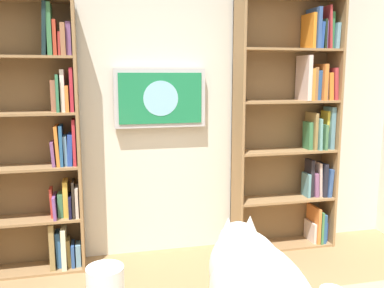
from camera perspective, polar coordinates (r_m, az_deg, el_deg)
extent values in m
cube|color=silver|center=(3.63, -4.27, 6.05)|extent=(4.52, 0.06, 2.70)
cube|color=#937047|center=(4.02, 18.45, 2.47)|extent=(0.02, 0.28, 2.22)
cube|color=#937047|center=(3.63, 6.26, 2.20)|extent=(0.02, 0.28, 2.22)
cube|color=brown|center=(3.92, 11.81, 2.60)|extent=(0.92, 0.01, 2.22)
cube|color=#937047|center=(4.08, 12.10, -13.15)|extent=(0.88, 0.27, 0.02)
cube|color=#937047|center=(3.94, 12.32, -7.22)|extent=(0.88, 0.27, 0.02)
cube|color=#937047|center=(3.83, 12.55, -0.91)|extent=(0.88, 0.27, 0.02)
cube|color=#937047|center=(3.78, 12.79, 5.66)|extent=(0.88, 0.27, 0.02)
cube|color=#937047|center=(3.78, 13.03, 12.33)|extent=(0.88, 0.27, 0.02)
cube|color=#2D4696|center=(4.23, 17.28, -11.12)|extent=(0.03, 0.13, 0.17)
cube|color=#295587|center=(4.18, 17.00, -10.64)|extent=(0.03, 0.19, 0.27)
cube|color=#417C46|center=(4.17, 16.57, -10.48)|extent=(0.02, 0.23, 0.30)
cube|color=orange|center=(4.16, 16.16, -10.29)|extent=(0.03, 0.23, 0.33)
cube|color=silver|center=(4.17, 15.74, -11.28)|extent=(0.02, 0.20, 0.18)
cube|color=#355590|center=(4.09, 17.59, -4.81)|extent=(0.05, 0.22, 0.26)
cube|color=black|center=(4.05, 17.13, -4.56)|extent=(0.04, 0.18, 0.30)
cube|color=beige|center=(4.05, 16.58, -4.51)|extent=(0.04, 0.16, 0.31)
cube|color=#82517C|center=(4.03, 16.15, -5.23)|extent=(0.05, 0.14, 0.22)
cube|color=black|center=(4.00, 15.61, -4.41)|extent=(0.04, 0.13, 0.34)
cube|color=#5E96A2|center=(3.99, 15.21, -5.35)|extent=(0.02, 0.14, 0.22)
cube|color=#5C8D9C|center=(3.98, 18.08, 2.12)|extent=(0.04, 0.15, 0.38)
cube|color=yellow|center=(3.98, 17.47, 1.88)|extent=(0.04, 0.13, 0.34)
cube|color=#44764F|center=(3.96, 17.10, 1.00)|extent=(0.03, 0.21, 0.22)
cube|color=#93704E|center=(3.95, 16.66, 0.97)|extent=(0.02, 0.13, 0.22)
cube|color=#629F9D|center=(3.93, 16.38, 1.39)|extent=(0.03, 0.22, 0.28)
cube|color=olive|center=(3.92, 15.88, 1.75)|extent=(0.03, 0.20, 0.33)
cube|color=#3A794B|center=(3.90, 15.43, 1.12)|extent=(0.04, 0.13, 0.25)
cube|color=#AE353A|center=(3.98, 18.26, 7.76)|extent=(0.05, 0.21, 0.28)
cube|color=orange|center=(3.96, 17.68, 7.48)|extent=(0.05, 0.20, 0.24)
cube|color=#24509E|center=(3.93, 17.40, 7.97)|extent=(0.02, 0.14, 0.30)
cube|color=orange|center=(3.92, 16.95, 8.05)|extent=(0.04, 0.22, 0.31)
cube|color=#2A5594|center=(3.89, 16.51, 7.65)|extent=(0.04, 0.13, 0.26)
cube|color=olive|center=(3.88, 15.88, 7.88)|extent=(0.03, 0.19, 0.28)
cube|color=orange|center=(3.86, 15.38, 7.81)|extent=(0.03, 0.22, 0.27)
cube|color=beige|center=(3.82, 14.92, 8.65)|extent=(0.04, 0.24, 0.38)
cube|color=#6A9DB0|center=(3.98, 18.61, 13.65)|extent=(0.04, 0.18, 0.22)
cube|color=#307642|center=(3.97, 18.06, 14.37)|extent=(0.03, 0.13, 0.31)
cube|color=#B5353A|center=(3.96, 17.62, 14.76)|extent=(0.04, 0.20, 0.36)
cube|color=#784F8E|center=(3.93, 17.21, 13.88)|extent=(0.03, 0.17, 0.23)
cube|color=black|center=(3.91, 16.95, 14.00)|extent=(0.02, 0.22, 0.24)
cube|color=#25499C|center=(3.88, 16.53, 13.86)|extent=(0.03, 0.22, 0.22)
cube|color=#335496|center=(3.87, 16.15, 14.79)|extent=(0.03, 0.23, 0.34)
cube|color=orange|center=(3.87, 15.52, 14.49)|extent=(0.03, 0.22, 0.29)
cube|color=#937047|center=(3.43, -15.13, 0.67)|extent=(0.02, 0.28, 2.12)
cube|color=brown|center=(3.60, -21.43, 0.74)|extent=(0.82, 0.01, 2.12)
cube|color=#937047|center=(3.76, -20.72, -15.58)|extent=(0.77, 0.27, 0.02)
cube|color=#937047|center=(3.61, -21.11, -9.51)|extent=(0.77, 0.27, 0.02)
cube|color=#937047|center=(3.50, -21.52, -2.98)|extent=(0.77, 0.27, 0.02)
cube|color=#937047|center=(3.44, -21.94, 3.87)|extent=(0.77, 0.27, 0.02)
cube|color=#937047|center=(3.43, -22.37, 10.86)|extent=(0.77, 0.27, 0.02)
cube|color=#6A99B4|center=(3.68, -15.14, -14.16)|extent=(0.04, 0.13, 0.18)
cube|color=#2C4F8E|center=(3.69, -15.81, -14.10)|extent=(0.03, 0.18, 0.18)
cube|color=olive|center=(3.68, -16.34, -13.80)|extent=(0.04, 0.14, 0.23)
cube|color=beige|center=(3.66, -16.94, -13.11)|extent=(0.04, 0.21, 0.33)
cube|color=#2D598F|center=(3.68, -17.60, -13.34)|extent=(0.05, 0.14, 0.29)
cube|color=olive|center=(3.65, -18.40, -12.83)|extent=(0.04, 0.17, 0.38)
cube|color=beige|center=(3.52, -15.33, -7.44)|extent=(0.02, 0.18, 0.24)
cube|color=#2A241D|center=(3.51, -15.77, -7.11)|extent=(0.02, 0.19, 0.29)
cube|color=black|center=(3.54, -16.16, -8.00)|extent=(0.02, 0.21, 0.17)
cube|color=gold|center=(3.54, -16.72, -7.00)|extent=(0.04, 0.16, 0.29)
cube|color=#3A6F4B|center=(3.55, -17.38, -7.84)|extent=(0.04, 0.12, 0.19)
cube|color=#74478C|center=(3.54, -18.07, -7.98)|extent=(0.03, 0.22, 0.18)
cube|color=#C1382E|center=(3.56, -18.48, -7.48)|extent=(0.03, 0.12, 0.24)
cube|color=#B92A36|center=(3.41, -15.67, 0.27)|extent=(0.02, 0.17, 0.36)
cube|color=#25429C|center=(3.45, -16.18, -0.64)|extent=(0.04, 0.19, 0.25)
cube|color=#6A96B2|center=(3.45, -16.74, -0.76)|extent=(0.03, 0.18, 0.23)
cube|color=#26588A|center=(3.43, -17.28, -0.14)|extent=(0.02, 0.19, 0.32)
cube|color=orange|center=(3.45, -17.75, -0.14)|extent=(0.04, 0.23, 0.31)
cube|color=#74467A|center=(3.45, -18.29, -1.20)|extent=(0.03, 0.17, 0.19)
cube|color=#B62737|center=(3.40, -15.98, 7.13)|extent=(0.03, 0.22, 0.33)
cube|color=orange|center=(3.38, -16.55, 5.93)|extent=(0.03, 0.19, 0.20)
cube|color=silver|center=(3.38, -17.13, 6.93)|extent=(0.03, 0.13, 0.32)
cube|color=#30734E|center=(3.39, -17.71, 6.60)|extent=(0.02, 0.22, 0.28)
cube|color=#A05F46|center=(3.40, -18.25, 6.22)|extent=(0.04, 0.12, 0.24)
cube|color=#784D84|center=(3.41, -16.38, 13.48)|extent=(0.04, 0.14, 0.25)
cube|color=#976544|center=(3.40, -17.06, 13.36)|extent=(0.04, 0.17, 0.24)
cube|color=#B53732|center=(3.41, -17.53, 12.79)|extent=(0.02, 0.15, 0.18)
cube|color=#B23A25|center=(3.39, -18.10, 13.49)|extent=(0.03, 0.14, 0.26)
cube|color=#377242|center=(3.42, -18.73, 14.45)|extent=(0.03, 0.19, 0.38)
cube|color=black|center=(3.40, -19.35, 14.48)|extent=(0.05, 0.17, 0.39)
cube|color=#B7B7BC|center=(3.55, -4.36, 6.22)|extent=(0.77, 0.06, 0.49)
cube|color=#1E7F4C|center=(3.52, -4.27, 6.19)|extent=(0.70, 0.01, 0.42)
cylinder|color=#8CCCEA|center=(3.51, -4.25, 6.19)|extent=(0.29, 0.00, 0.29)
ellipsoid|color=silver|center=(1.37, 7.32, -16.76)|extent=(0.22, 0.30, 0.25)
sphere|color=silver|center=(1.40, 6.37, -13.12)|extent=(0.13, 0.13, 0.13)
cone|color=silver|center=(1.39, 7.86, -11.03)|extent=(0.06, 0.06, 0.07)
cone|color=silver|center=(1.37, 4.92, -11.34)|extent=(0.06, 0.06, 0.07)
cone|color=beige|center=(1.39, 7.95, -11.30)|extent=(0.03, 0.03, 0.05)
cone|color=beige|center=(1.36, 5.00, -11.62)|extent=(0.03, 0.03, 0.05)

